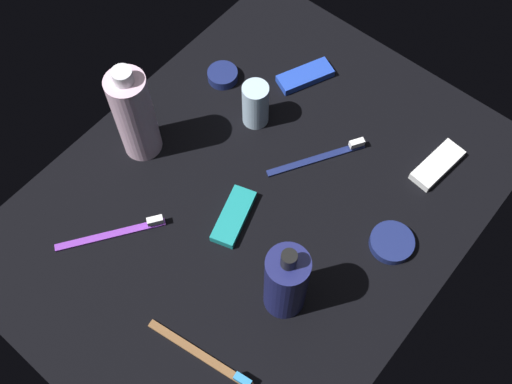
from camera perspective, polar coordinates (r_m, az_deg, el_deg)
The scene contains 12 objects.
ground_plane at distance 101.21cm, azimuth -0.00°, elevation -0.96°, with size 84.00×64.00×1.20cm, color black.
lotion_bottle at distance 86.89cm, azimuth 2.86°, elevation -8.53°, with size 6.31×6.31×17.86cm.
bodywash_bottle at distance 100.38cm, azimuth -11.46°, elevation 7.20°, with size 6.57×6.57×20.15cm.
deodorant_stick at distance 105.54cm, azimuth -0.05°, elevation 8.31°, with size 4.67×4.67×8.98cm, color silver.
toothbrush_purple at distance 100.05cm, azimuth -13.03°, elevation -3.73°, with size 15.46×11.27×2.10cm.
toothbrush_navy at distance 104.84cm, azimuth 6.30°, elevation 3.40°, with size 16.08×10.25×2.10cm.
toothbrush_brown at distance 91.43cm, azimuth -4.77°, elevation -15.38°, with size 3.83×17.98×2.10cm.
snack_bar_blue at distance 114.50cm, azimuth 4.68°, elevation 10.90°, with size 10.40×4.00×1.50cm, color blue.
snack_bar_white at distance 107.74cm, azimuth 16.81°, elevation 2.48°, with size 10.40×4.00×1.50cm, color white.
snack_bar_teal at distance 98.60cm, azimuth -2.13°, elevation -2.32°, with size 10.40×4.00×1.50cm, color teal.
cream_tin_left at distance 114.18cm, azimuth -3.18°, elevation 10.99°, with size 5.66×5.66×1.86cm, color navy.
cream_tin_right at distance 98.95cm, azimuth 12.74°, elevation -4.70°, with size 7.14×7.14×1.63cm, color navy.
Camera 1 is at (35.25, 29.50, 89.57)cm, focal length 42.19 mm.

